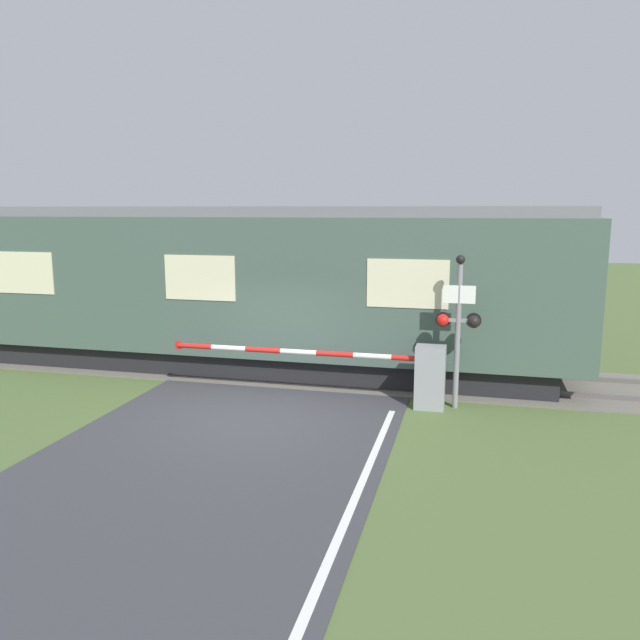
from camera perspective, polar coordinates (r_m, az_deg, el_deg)
name	(u,v)px	position (r m, az deg, el deg)	size (l,w,h in m)	color
ground_plane	(252,418)	(12.37, -6.22, -8.86)	(80.00, 80.00, 0.00)	#4C6033
track_bed	(302,371)	(15.65, -1.66, -4.65)	(36.00, 3.20, 0.13)	#666056
train	(224,287)	(15.92, -8.73, 3.03)	(17.27, 2.87, 4.07)	black
crossing_barrier	(407,373)	(12.89, 8.00, -4.80)	(5.94, 0.44, 1.30)	gray
signal_post	(458,322)	(12.75, 12.52, -0.16)	(0.90, 0.26, 3.12)	gray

